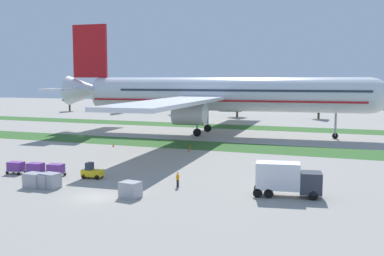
{
  "coord_description": "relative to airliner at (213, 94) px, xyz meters",
  "views": [
    {
      "loc": [
        26.01,
        -39.37,
        12.21
      ],
      "look_at": [
        -1.25,
        31.85,
        4.0
      ],
      "focal_mm": 42.46,
      "sensor_mm": 36.0,
      "label": 1
    }
  ],
  "objects": [
    {
      "name": "taxiway_marker_1",
      "position": [
        2.27,
        -20.0,
        -8.67
      ],
      "size": [
        0.44,
        0.44,
        0.62
      ],
      "primitive_type": "cone",
      "color": "orange",
      "rests_on": "ground"
    },
    {
      "name": "taxiway_marker_0",
      "position": [
        -11.07,
        -24.15,
        -8.72
      ],
      "size": [
        0.44,
        0.44,
        0.52
      ],
      "primitive_type": "cone",
      "color": "orange",
      "rests_on": "ground"
    },
    {
      "name": "cargo_dolly_third",
      "position": [
        -10.61,
        -49.24,
        -8.06
      ],
      "size": [
        2.35,
        1.73,
        1.55
      ],
      "rotation": [
        0.0,
        0.0,
        -1.46
      ],
      "color": "#A3A3A8",
      "rests_on": "ground"
    },
    {
      "name": "cargo_dolly_lead",
      "position": [
        -4.85,
        -48.62,
        -8.06
      ],
      "size": [
        2.35,
        1.73,
        1.55
      ],
      "rotation": [
        0.0,
        0.0,
        -1.46
      ],
      "color": "#A3A3A8",
      "rests_on": "ground"
    },
    {
      "name": "uld_container_3",
      "position": [
        9.0,
        -54.45,
        -8.15
      ],
      "size": [
        2.2,
        1.86,
        1.65
      ],
      "primitive_type": "cube",
      "rotation": [
        0.0,
        0.0,
        -0.14
      ],
      "color": "#A3A3A8",
      "rests_on": "ground"
    },
    {
      "name": "airliner",
      "position": [
        0.0,
        0.0,
        0.0
      ],
      "size": [
        72.33,
        89.0,
        25.05
      ],
      "rotation": [
        0.0,
        0.0,
        -1.5
      ],
      "color": "silver",
      "rests_on": "ground"
    },
    {
      "name": "catering_truck",
      "position": [
        24.06,
        -48.3,
        -7.03
      ],
      "size": [
        7.25,
        3.46,
        3.58
      ],
      "rotation": [
        0.0,
        0.0,
        -1.4
      ],
      "color": "#2D333D",
      "rests_on": "ground"
    },
    {
      "name": "ground_plane",
      "position": [
        5.42,
        -55.8,
        -8.98
      ],
      "size": [
        400.0,
        400.0,
        0.0
      ],
      "primitive_type": "plane",
      "color": "gray"
    },
    {
      "name": "distant_tree_line",
      "position": [
        -3.38,
        48.6,
        -1.95
      ],
      "size": [
        164.1,
        10.52,
        12.26
      ],
      "color": "#4C3823",
      "rests_on": "ground"
    },
    {
      "name": "cargo_dolly_second",
      "position": [
        -7.73,
        -48.93,
        -8.06
      ],
      "size": [
        2.35,
        1.73,
        1.55
      ],
      "rotation": [
        0.0,
        0.0,
        -1.46
      ],
      "color": "#A3A3A8",
      "rests_on": "ground"
    },
    {
      "name": "uld_container_2",
      "position": [
        -2.42,
        -54.21,
        -8.22
      ],
      "size": [
        2.03,
        1.63,
        1.52
      ],
      "primitive_type": "cube",
      "rotation": [
        0.0,
        0.0,
        0.02
      ],
      "color": "#A3A3A8",
      "rests_on": "ground"
    },
    {
      "name": "baggage_tug",
      "position": [
        0.15,
        -48.08,
        -8.17
      ],
      "size": [
        2.72,
        1.57,
        1.97
      ],
      "rotation": [
        0.0,
        0.0,
        -1.46
      ],
      "color": "yellow",
      "rests_on": "ground"
    },
    {
      "name": "uld_container_0",
      "position": [
        -1.45,
        -54.01,
        -8.14
      ],
      "size": [
        2.18,
        1.83,
        1.68
      ],
      "primitive_type": "cube",
      "rotation": [
        0.0,
        0.0,
        -0.12
      ],
      "color": "#A3A3A8",
      "rests_on": "ground"
    },
    {
      "name": "grass_strip_near",
      "position": [
        5.42,
        -16.75,
        -8.98
      ],
      "size": [
        320.0,
        10.92,
        0.01
      ],
      "primitive_type": "cube",
      "color": "#336028",
      "rests_on": "ground"
    },
    {
      "name": "taxiway_marker_2",
      "position": [
        3.78,
        -24.6,
        -8.72
      ],
      "size": [
        0.44,
        0.44,
        0.53
      ],
      "primitive_type": "cone",
      "color": "orange",
      "rests_on": "ground"
    },
    {
      "name": "ground_crew_marshaller",
      "position": [
        11.85,
        -48.55,
        -8.04
      ],
      "size": [
        0.44,
        0.41,
        1.74
      ],
      "rotation": [
        0.0,
        0.0,
        2.4
      ],
      "color": "black",
      "rests_on": "ground"
    },
    {
      "name": "uld_container_1",
      "position": [
        -3.4,
        -54.4,
        -8.16
      ],
      "size": [
        2.09,
        1.72,
        1.64
      ],
      "primitive_type": "cube",
      "rotation": [
        0.0,
        0.0,
        -0.06
      ],
      "color": "#A3A3A8",
      "rests_on": "ground"
    },
    {
      "name": "grass_strip_far",
      "position": [
        5.42,
        17.08,
        -8.98
      ],
      "size": [
        320.0,
        10.92,
        0.01
      ],
      "primitive_type": "cube",
      "color": "#336028",
      "rests_on": "ground"
    }
  ]
}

